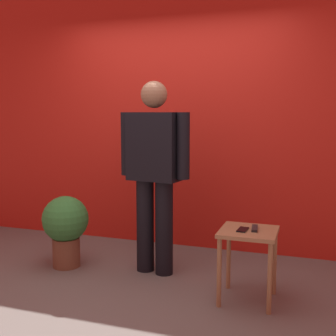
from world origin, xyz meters
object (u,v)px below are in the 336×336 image
object	(u,v)px
side_table	(248,244)
potted_plant	(66,225)
cell_phone	(243,230)
tv_remote	(255,228)
standing_person	(154,167)

from	to	relation	value
side_table	potted_plant	world-z (taller)	potted_plant
side_table	cell_phone	distance (m)	0.12
tv_remote	potted_plant	distance (m)	1.83
cell_phone	standing_person	bearing A→B (deg)	161.41
standing_person	potted_plant	size ratio (longest dim) A/B	2.55
standing_person	tv_remote	bearing A→B (deg)	-18.24
standing_person	tv_remote	xyz separation A→B (m)	(0.95, -0.31, -0.40)
cell_phone	potted_plant	xyz separation A→B (m)	(-1.72, 0.22, -0.17)
tv_remote	potted_plant	world-z (taller)	potted_plant
cell_phone	tv_remote	xyz separation A→B (m)	(0.09, 0.05, 0.01)
side_table	potted_plant	size ratio (longest dim) A/B	0.83
cell_phone	tv_remote	size ratio (longest dim) A/B	0.85
tv_remote	potted_plant	bearing A→B (deg)	168.81
standing_person	side_table	bearing A→B (deg)	-20.48
cell_phone	potted_plant	bearing A→B (deg)	176.76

